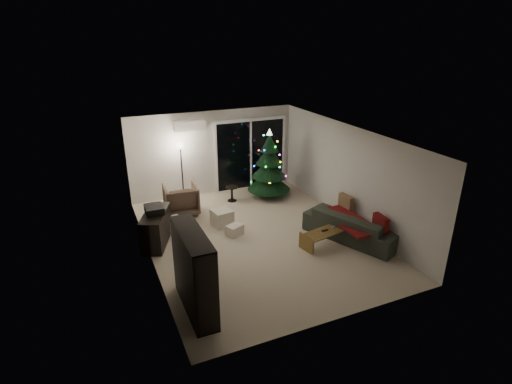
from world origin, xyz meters
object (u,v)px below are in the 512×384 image
sofa (352,226)px  coffee_table (330,237)px  bookshelf (184,274)px  christmas_tree (269,164)px  armchair (181,199)px  media_cabinet (156,228)px

sofa → coffee_table: (-0.68, -0.09, -0.13)m
bookshelf → christmas_tree: 5.57m
sofa → coffee_table: 0.70m
armchair → christmas_tree: size_ratio=0.43×
sofa → christmas_tree: christmas_tree is taller
media_cabinet → armchair: armchair is taller
sofa → armchair: bearing=25.0°
bookshelf → christmas_tree: (3.62, 4.23, 0.27)m
coffee_table → christmas_tree: christmas_tree is taller
sofa → coffee_table: bearing=74.4°
bookshelf → coffee_table: 3.79m
bookshelf → armchair: (0.93, 4.08, -0.35)m
christmas_tree → coffee_table: bearing=-90.0°
bookshelf → armchair: bookshelf is taller
media_cabinet → armchair: size_ratio=1.40×
sofa → christmas_tree: (-0.68, 3.17, 0.70)m
media_cabinet → sofa: bearing=2.2°
media_cabinet → armchair: (0.93, 1.41, 0.01)m
coffee_table → sofa: bearing=-4.2°
bookshelf → armchair: 4.20m
coffee_table → christmas_tree: (-0.00, 3.26, 0.82)m
sofa → coffee_table: sofa is taller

